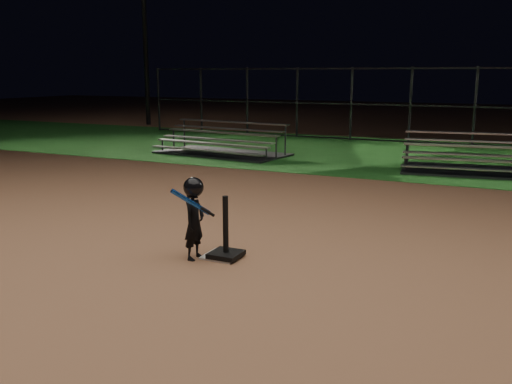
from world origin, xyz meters
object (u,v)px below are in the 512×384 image
at_px(batting_tee, 226,246).
at_px(bleacher_left, 221,148).
at_px(bleacher_right, 483,165).
at_px(home_plate, 223,256).
at_px(child_batter, 194,216).
at_px(light_pole_left, 143,11).

distance_m(batting_tee, bleacher_left, 9.17).
bearing_deg(bleacher_right, bleacher_left, 172.69).
height_order(home_plate, child_batter, child_batter).
relative_size(bleacher_right, light_pole_left, 0.46).
bearing_deg(child_batter, light_pole_left, 40.07).
bearing_deg(home_plate, bleacher_left, 118.76).
distance_m(child_batter, bleacher_left, 9.17).
height_order(home_plate, light_pole_left, light_pole_left).
height_order(batting_tee, light_pole_left, light_pole_left).
xyz_separation_m(child_batter, bleacher_left, (-4.10, 8.19, -0.37)).
xyz_separation_m(home_plate, bleacher_right, (2.62, 7.92, 0.17)).
distance_m(bleacher_left, light_pole_left, 11.37).
distance_m(batting_tee, bleacher_right, 8.36).
height_order(home_plate, batting_tee, batting_tee).
bearing_deg(bleacher_right, child_batter, -116.49).
relative_size(home_plate, batting_tee, 0.57).
bearing_deg(child_batter, bleacher_left, 28.93).
bearing_deg(bleacher_left, batting_tee, -54.33).
relative_size(batting_tee, light_pole_left, 0.09).
bearing_deg(light_pole_left, batting_tee, -51.15).
relative_size(home_plate, bleacher_left, 0.11).
relative_size(child_batter, bleacher_left, 0.27).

